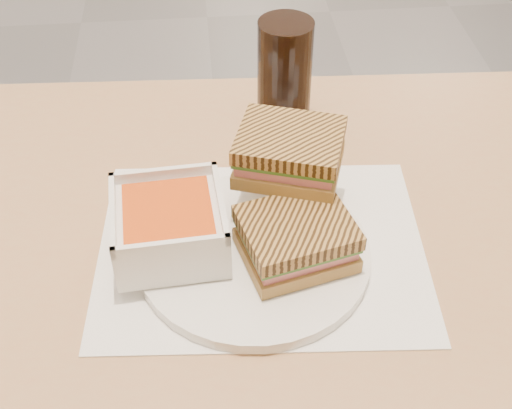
{
  "coord_description": "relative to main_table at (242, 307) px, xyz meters",
  "views": [
    {
      "loc": [
        -0.04,
        -2.53,
        1.32
      ],
      "look_at": [
        0.01,
        -2.0,
        0.82
      ],
      "focal_mm": 47.99,
      "sensor_mm": 36.0,
      "label": 1
    }
  ],
  "objects": [
    {
      "name": "main_table",
      "position": [
        0.0,
        0.0,
        0.0
      ],
      "size": [
        1.23,
        0.76,
        0.75
      ],
      "color": "#A78355",
      "rests_on": "ground"
    },
    {
      "name": "tray_liner",
      "position": [
        0.02,
        -0.01,
        0.11
      ],
      "size": [
        0.39,
        0.31,
        0.0
      ],
      "color": "white",
      "rests_on": "main_table"
    },
    {
      "name": "plate",
      "position": [
        0.01,
        -0.02,
        0.12
      ],
      "size": [
        0.26,
        0.26,
        0.01
      ],
      "color": "white",
      "rests_on": "tray_liner"
    },
    {
      "name": "soup_bowl",
      "position": [
        -0.08,
        -0.01,
        0.16
      ],
      "size": [
        0.13,
        0.13,
        0.06
      ],
      "color": "white",
      "rests_on": "plate"
    },
    {
      "name": "panini_lower",
      "position": [
        0.06,
        -0.04,
        0.16
      ],
      "size": [
        0.13,
        0.12,
        0.05
      ],
      "color": "olive",
      "rests_on": "plate"
    },
    {
      "name": "panini_upper",
      "position": [
        0.06,
        0.05,
        0.21
      ],
      "size": [
        0.14,
        0.13,
        0.05
      ],
      "color": "olive",
      "rests_on": "panini_lower"
    },
    {
      "name": "cola_glass",
      "position": [
        0.08,
        0.23,
        0.19
      ],
      "size": [
        0.07,
        0.07,
        0.15
      ],
      "color": "black",
      "rests_on": "main_table"
    }
  ]
}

